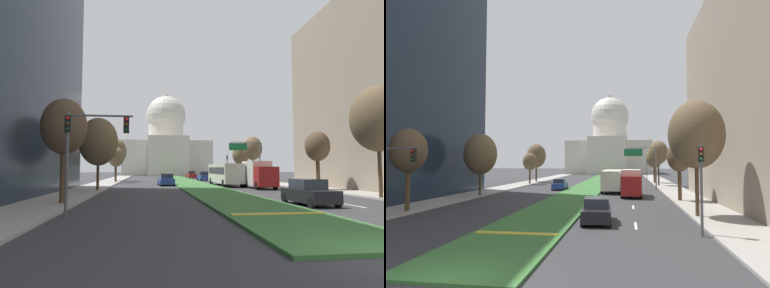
% 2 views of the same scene
% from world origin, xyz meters
% --- Properties ---
extents(ground_plane, '(260.00, 260.00, 0.00)m').
position_xyz_m(ground_plane, '(0.00, 53.85, 0.00)').
color(ground_plane, '#333335').
extents(grass_median, '(5.26, 96.92, 0.14)m').
position_xyz_m(grass_median, '(0.00, 48.46, 0.07)').
color(grass_median, '#386B33').
rests_on(grass_median, ground_plane).
extents(median_curb_nose, '(4.73, 0.50, 0.04)m').
position_xyz_m(median_curb_nose, '(0.00, 7.51, 0.16)').
color(median_curb_nose, gold).
rests_on(median_curb_nose, grass_median).
extents(lane_dashes_right, '(0.16, 45.66, 0.01)m').
position_xyz_m(lane_dashes_right, '(6.73, 31.07, 0.00)').
color(lane_dashes_right, silver).
rests_on(lane_dashes_right, ground_plane).
extents(sidewalk_left, '(4.00, 96.92, 0.15)m').
position_xyz_m(sidewalk_left, '(-12.84, 43.08, 0.07)').
color(sidewalk_left, '#9E9991').
rests_on(sidewalk_left, ground_plane).
extents(sidewalk_right, '(4.00, 96.92, 0.15)m').
position_xyz_m(sidewalk_right, '(12.84, 43.08, 0.07)').
color(sidewalk_right, '#9E9991').
rests_on(sidewalk_right, ground_plane).
extents(capitol_building, '(28.51, 29.41, 28.44)m').
position_xyz_m(capitol_building, '(0.00, 106.96, 9.62)').
color(capitol_building, beige).
rests_on(capitol_building, ground_plane).
extents(traffic_light_near_left, '(3.34, 0.35, 5.20)m').
position_xyz_m(traffic_light_near_left, '(-9.50, 8.85, 3.80)').
color(traffic_light_near_left, '#515456').
rests_on(traffic_light_near_left, ground_plane).
extents(traffic_light_far_right, '(0.28, 0.35, 5.20)m').
position_xyz_m(traffic_light_far_right, '(10.34, 60.25, 3.31)').
color(traffic_light_far_right, '#515456').
rests_on(traffic_light_far_right, ground_plane).
extents(overhead_guide_sign, '(4.90, 0.20, 6.50)m').
position_xyz_m(overhead_guide_sign, '(8.82, 40.20, 4.61)').
color(overhead_guide_sign, '#515456').
rests_on(overhead_guide_sign, ground_plane).
extents(street_tree_left_near, '(2.94, 2.94, 6.97)m').
position_xyz_m(street_tree_left_near, '(-11.82, 14.31, 5.07)').
color(street_tree_left_near, '#4C3823').
rests_on(street_tree_left_near, ground_plane).
extents(street_tree_right_near, '(4.13, 4.13, 8.82)m').
position_xyz_m(street_tree_right_near, '(11.36, 15.12, 6.22)').
color(street_tree_right_near, '#4C3823').
rests_on(street_tree_right_near, ground_plane).
extents(street_tree_left_mid, '(3.95, 3.95, 7.59)m').
position_xyz_m(street_tree_left_mid, '(-11.39, 26.78, 5.10)').
color(street_tree_left_mid, '#4C3823').
rests_on(street_tree_left_mid, ground_plane).
extents(street_tree_right_mid, '(2.59, 2.59, 6.36)m').
position_xyz_m(street_tree_right_mid, '(11.64, 25.04, 4.66)').
color(street_tree_right_mid, '#4C3823').
rests_on(street_tree_right_mid, ground_plane).
extents(street_tree_left_far, '(2.59, 2.59, 5.82)m').
position_xyz_m(street_tree_left_far, '(-11.47, 47.16, 4.16)').
color(street_tree_left_far, '#4C3823').
rests_on(street_tree_left_far, ground_plane).
extents(street_tree_right_far, '(3.24, 3.24, 7.80)m').
position_xyz_m(street_tree_right_far, '(11.51, 46.64, 5.74)').
color(street_tree_right_far, '#4C3823').
rests_on(street_tree_right_far, ground_plane).
extents(street_tree_left_distant, '(3.89, 3.89, 7.82)m').
position_xyz_m(street_tree_left_distant, '(-12.15, 53.82, 5.36)').
color(street_tree_left_distant, '#4C3823').
rests_on(street_tree_left_distant, ground_plane).
extents(street_tree_right_distant, '(3.18, 3.18, 6.97)m').
position_xyz_m(street_tree_right_distant, '(11.40, 53.68, 4.94)').
color(street_tree_right_distant, '#4C3823').
rests_on(street_tree_right_distant, ground_plane).
extents(sedan_lead_stopped, '(2.18, 4.43, 1.68)m').
position_xyz_m(sedan_lead_stopped, '(4.10, 12.33, 0.79)').
color(sedan_lead_stopped, black).
rests_on(sedan_lead_stopped, ground_plane).
extents(sedan_midblock, '(2.17, 4.56, 1.63)m').
position_xyz_m(sedan_midblock, '(-3.80, 37.46, 0.77)').
color(sedan_midblock, navy).
rests_on(sedan_midblock, ground_plane).
extents(sedan_distant, '(2.08, 4.27, 1.74)m').
position_xyz_m(sedan_distant, '(4.27, 54.16, 0.81)').
color(sedan_distant, navy).
rests_on(sedan_distant, ground_plane).
extents(sedan_far_horizon, '(2.06, 4.54, 1.68)m').
position_xyz_m(sedan_far_horizon, '(3.89, 69.25, 0.79)').
color(sedan_far_horizon, maroon).
rests_on(sedan_far_horizon, ground_plane).
extents(box_truck_delivery, '(2.40, 6.40, 3.20)m').
position_xyz_m(box_truck_delivery, '(6.64, 29.45, 1.68)').
color(box_truck_delivery, maroon).
rests_on(box_truck_delivery, ground_plane).
extents(city_bus, '(2.62, 11.00, 2.95)m').
position_xyz_m(city_bus, '(4.11, 36.12, 1.77)').
color(city_bus, beige).
rests_on(city_bus, ground_plane).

